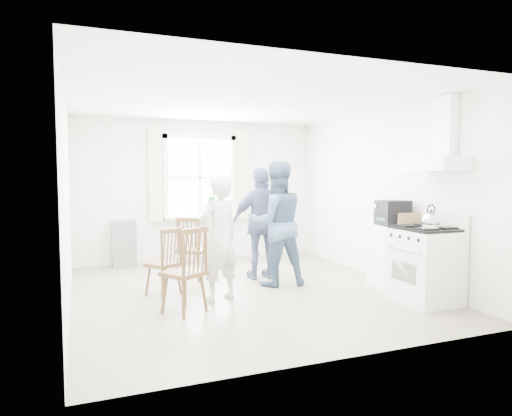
{
  "coord_description": "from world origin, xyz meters",
  "views": [
    {
      "loc": [
        -2.13,
        -5.84,
        1.62
      ],
      "look_at": [
        0.24,
        0.2,
        1.13
      ],
      "focal_mm": 32.0,
      "sensor_mm": 36.0,
      "label": 1
    }
  ],
  "objects_px": {
    "person_left": "(219,238)",
    "person_mid": "(276,224)",
    "windsor_chair_b": "(190,242)",
    "low_cabinet": "(394,257)",
    "windsor_chair_c": "(191,261)",
    "stereo_stack": "(393,213)",
    "windsor_chair_a": "(168,254)",
    "person_right": "(262,223)",
    "gas_stove": "(425,264)"
  },
  "relations": [
    {
      "from": "gas_stove",
      "to": "person_right",
      "type": "relative_size",
      "value": 0.65
    },
    {
      "from": "person_left",
      "to": "windsor_chair_a",
      "type": "bearing_deg",
      "value": -59.15
    },
    {
      "from": "windsor_chair_c",
      "to": "person_mid",
      "type": "distance_m",
      "value": 1.76
    },
    {
      "from": "windsor_chair_a",
      "to": "person_mid",
      "type": "distance_m",
      "value": 1.61
    },
    {
      "from": "stereo_stack",
      "to": "person_right",
      "type": "distance_m",
      "value": 1.94
    },
    {
      "from": "windsor_chair_b",
      "to": "person_left",
      "type": "xyz_separation_m",
      "value": [
        0.09,
        -1.22,
        0.21
      ]
    },
    {
      "from": "windsor_chair_b",
      "to": "person_left",
      "type": "relative_size",
      "value": 0.6
    },
    {
      "from": "person_left",
      "to": "low_cabinet",
      "type": "bearing_deg",
      "value": 151.67
    },
    {
      "from": "windsor_chair_a",
      "to": "person_right",
      "type": "distance_m",
      "value": 1.65
    },
    {
      "from": "windsor_chair_b",
      "to": "windsor_chair_a",
      "type": "bearing_deg",
      "value": -121.66
    },
    {
      "from": "person_right",
      "to": "gas_stove",
      "type": "bearing_deg",
      "value": 127.03
    },
    {
      "from": "low_cabinet",
      "to": "person_right",
      "type": "bearing_deg",
      "value": 139.24
    },
    {
      "from": "person_left",
      "to": "windsor_chair_b",
      "type": "bearing_deg",
      "value": -106.42
    },
    {
      "from": "gas_stove",
      "to": "windsor_chair_b",
      "type": "bearing_deg",
      "value": 137.66
    },
    {
      "from": "windsor_chair_a",
      "to": "person_mid",
      "type": "height_order",
      "value": "person_mid"
    },
    {
      "from": "windsor_chair_a",
      "to": "person_right",
      "type": "height_order",
      "value": "person_right"
    },
    {
      "from": "gas_stove",
      "to": "person_left",
      "type": "height_order",
      "value": "person_left"
    },
    {
      "from": "windsor_chair_a",
      "to": "gas_stove",
      "type": "bearing_deg",
      "value": -26.69
    },
    {
      "from": "low_cabinet",
      "to": "person_left",
      "type": "xyz_separation_m",
      "value": [
        -2.45,
        0.33,
        0.35
      ]
    },
    {
      "from": "stereo_stack",
      "to": "windsor_chair_c",
      "type": "height_order",
      "value": "stereo_stack"
    },
    {
      "from": "stereo_stack",
      "to": "windsor_chair_b",
      "type": "distance_m",
      "value": 2.99
    },
    {
      "from": "stereo_stack",
      "to": "windsor_chair_a",
      "type": "height_order",
      "value": "stereo_stack"
    },
    {
      "from": "person_left",
      "to": "person_right",
      "type": "relative_size",
      "value": 0.93
    },
    {
      "from": "windsor_chair_b",
      "to": "person_mid",
      "type": "relative_size",
      "value": 0.54
    },
    {
      "from": "windsor_chair_b",
      "to": "person_right",
      "type": "distance_m",
      "value": 1.13
    },
    {
      "from": "low_cabinet",
      "to": "windsor_chair_b",
      "type": "bearing_deg",
      "value": 148.58
    },
    {
      "from": "gas_stove",
      "to": "stereo_stack",
      "type": "xyz_separation_m",
      "value": [
        0.04,
        0.7,
        0.59
      ]
    },
    {
      "from": "windsor_chair_c",
      "to": "gas_stove",
      "type": "bearing_deg",
      "value": -11.79
    },
    {
      "from": "windsor_chair_c",
      "to": "stereo_stack",
      "type": "bearing_deg",
      "value": 2.15
    },
    {
      "from": "gas_stove",
      "to": "person_mid",
      "type": "bearing_deg",
      "value": 132.24
    },
    {
      "from": "windsor_chair_b",
      "to": "person_right",
      "type": "xyz_separation_m",
      "value": [
        1.07,
        -0.28,
        0.27
      ]
    },
    {
      "from": "low_cabinet",
      "to": "person_left",
      "type": "bearing_deg",
      "value": 172.29
    },
    {
      "from": "stereo_stack",
      "to": "windsor_chair_c",
      "type": "distance_m",
      "value": 2.93
    },
    {
      "from": "windsor_chair_c",
      "to": "person_left",
      "type": "height_order",
      "value": "person_left"
    },
    {
      "from": "low_cabinet",
      "to": "person_mid",
      "type": "bearing_deg",
      "value": 150.6
    },
    {
      "from": "gas_stove",
      "to": "windsor_chair_b",
      "type": "relative_size",
      "value": 1.15
    },
    {
      "from": "low_cabinet",
      "to": "windsor_chair_a",
      "type": "xyz_separation_m",
      "value": [
        -3.02,
        0.78,
        0.11
      ]
    },
    {
      "from": "windsor_chair_b",
      "to": "person_mid",
      "type": "distance_m",
      "value": 1.36
    },
    {
      "from": "person_left",
      "to": "person_mid",
      "type": "relative_size",
      "value": 0.89
    },
    {
      "from": "person_left",
      "to": "person_right",
      "type": "xyz_separation_m",
      "value": [
        0.98,
        0.94,
        0.06
      ]
    },
    {
      "from": "low_cabinet",
      "to": "person_mid",
      "type": "relative_size",
      "value": 0.5
    },
    {
      "from": "stereo_stack",
      "to": "windsor_chair_b",
      "type": "relative_size",
      "value": 0.42
    },
    {
      "from": "stereo_stack",
      "to": "person_right",
      "type": "bearing_deg",
      "value": 138.82
    },
    {
      "from": "windsor_chair_a",
      "to": "windsor_chair_b",
      "type": "distance_m",
      "value": 0.91
    },
    {
      "from": "windsor_chair_a",
      "to": "person_right",
      "type": "relative_size",
      "value": 0.53
    },
    {
      "from": "low_cabinet",
      "to": "windsor_chair_c",
      "type": "bearing_deg",
      "value": -177.95
    },
    {
      "from": "low_cabinet",
      "to": "windsor_chair_b",
      "type": "distance_m",
      "value": 2.98
    },
    {
      "from": "stereo_stack",
      "to": "person_right",
      "type": "relative_size",
      "value": 0.24
    },
    {
      "from": "person_left",
      "to": "person_mid",
      "type": "distance_m",
      "value": 1.12
    },
    {
      "from": "windsor_chair_b",
      "to": "person_left",
      "type": "height_order",
      "value": "person_left"
    }
  ]
}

